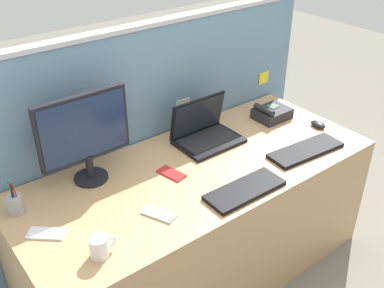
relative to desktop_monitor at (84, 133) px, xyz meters
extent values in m
plane|color=slate|center=(0.48, -0.26, -0.98)|extent=(10.00, 10.00, 0.00)
cube|color=tan|center=(0.48, -0.26, -0.62)|extent=(1.91, 0.81, 0.72)
cube|color=#6084A3|center=(0.48, 0.19, -0.31)|extent=(2.22, 0.06, 1.35)
cube|color=#B7BAC1|center=(0.48, 0.19, 0.38)|extent=(2.22, 0.07, 0.02)
cube|color=beige|center=(0.69, 0.15, -0.14)|extent=(0.09, 0.01, 0.10)
cube|color=yellow|center=(1.36, 0.15, -0.12)|extent=(0.09, 0.01, 0.08)
cylinder|color=black|center=(0.00, -0.01, -0.25)|extent=(0.17, 0.17, 0.02)
cylinder|color=black|center=(0.00, -0.01, -0.18)|extent=(0.04, 0.04, 0.12)
cube|color=black|center=(0.00, 0.00, 0.03)|extent=(0.45, 0.03, 0.33)
cube|color=#19284C|center=(0.00, -0.01, 0.03)|extent=(0.42, 0.01, 0.30)
cube|color=black|center=(0.68, -0.10, -0.25)|extent=(0.36, 0.25, 0.02)
cube|color=black|center=(0.68, -0.09, -0.24)|extent=(0.32, 0.18, 0.00)
cube|color=black|center=(0.68, 0.01, -0.13)|extent=(0.36, 0.05, 0.22)
cube|color=black|center=(0.68, 0.00, -0.13)|extent=(0.33, 0.04, 0.20)
cube|color=#232328|center=(1.18, -0.10, -0.23)|extent=(0.21, 0.16, 0.06)
cube|color=#4C6B5B|center=(1.21, -0.08, -0.19)|extent=(0.06, 0.06, 0.01)
cylinder|color=#232328|center=(1.11, -0.10, -0.18)|extent=(0.04, 0.15, 0.04)
cube|color=black|center=(0.53, -0.55, -0.25)|extent=(0.40, 0.16, 0.02)
cube|color=black|center=(1.03, -0.49, -0.25)|extent=(0.45, 0.19, 0.02)
ellipsoid|color=black|center=(1.32, -0.35, -0.24)|extent=(0.06, 0.10, 0.03)
cylinder|color=#99999E|center=(-0.38, -0.04, -0.21)|extent=(0.07, 0.07, 0.09)
cylinder|color=#238438|center=(-0.38, -0.04, -0.15)|extent=(0.01, 0.01, 0.14)
cylinder|color=red|center=(-0.37, -0.05, -0.16)|extent=(0.02, 0.01, 0.13)
cylinder|color=blue|center=(-0.38, -0.04, -0.16)|extent=(0.02, 0.03, 0.13)
cylinder|color=black|center=(-0.38, -0.05, -0.16)|extent=(0.02, 0.02, 0.12)
cube|color=#B7BAC1|center=(0.11, -0.44, -0.25)|extent=(0.12, 0.17, 0.01)
cube|color=silver|center=(-0.33, -0.26, -0.25)|extent=(0.16, 0.16, 0.01)
cube|color=#B22323|center=(0.34, -0.22, -0.25)|extent=(0.10, 0.16, 0.01)
cylinder|color=white|center=(-0.21, -0.51, -0.21)|extent=(0.08, 0.08, 0.09)
torus|color=white|center=(-0.16, -0.51, -0.21)|extent=(0.05, 0.01, 0.05)
camera|label=1|loc=(-0.73, -1.76, 1.04)|focal=42.37mm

